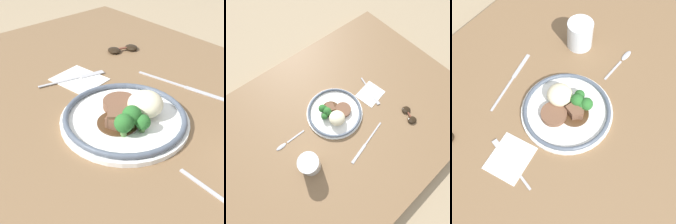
# 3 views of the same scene
# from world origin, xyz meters

# --- Properties ---
(ground_plane) EXTENTS (8.00, 8.00, 0.00)m
(ground_plane) POSITION_xyz_m (0.00, 0.00, 0.00)
(ground_plane) COLOR #998466
(dining_table) EXTENTS (1.36, 0.93, 0.04)m
(dining_table) POSITION_xyz_m (0.00, 0.00, 0.02)
(dining_table) COLOR brown
(dining_table) RESTS_ON ground
(napkin) EXTENTS (0.14, 0.12, 0.00)m
(napkin) POSITION_xyz_m (-0.24, 0.01, 0.04)
(napkin) COLOR white
(napkin) RESTS_ON dining_table
(plate) EXTENTS (0.27, 0.27, 0.06)m
(plate) POSITION_xyz_m (-0.03, -0.03, 0.06)
(plate) COLOR white
(plate) RESTS_ON dining_table
(juice_glass) EXTENTS (0.08, 0.08, 0.09)m
(juice_glass) POSITION_xyz_m (0.20, 0.10, 0.09)
(juice_glass) COLOR orange
(juice_glass) RESTS_ON dining_table
(fork) EXTENTS (0.05, 0.17, 0.00)m
(fork) POSITION_xyz_m (-0.25, 0.01, 0.05)
(fork) COLOR #ADADB2
(fork) RESTS_ON napkin
(knife) EXTENTS (0.23, 0.06, 0.00)m
(knife) POSITION_xyz_m (-0.04, 0.18, 0.04)
(knife) COLOR #ADADB2
(knife) RESTS_ON dining_table
(spoon) EXTENTS (0.15, 0.02, 0.01)m
(spoon) POSITION_xyz_m (0.24, -0.05, 0.05)
(spoon) COLOR #ADADB2
(spoon) RESTS_ON dining_table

